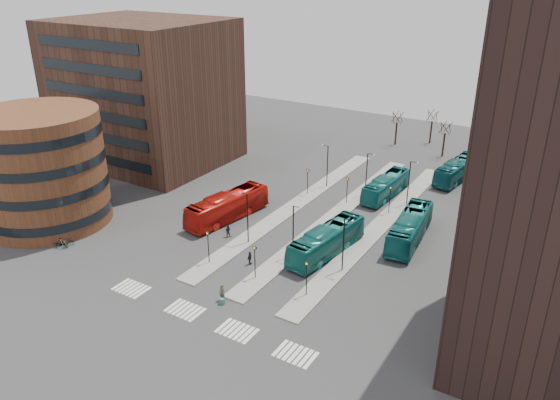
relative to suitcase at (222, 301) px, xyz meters
The scene contains 23 objects.
ground 6.75m from the suitcase, 102.00° to the right, with size 160.00×160.00×0.00m, color #2E2E31.
island_left 24.02m from the suitcase, 103.00° to the left, with size 2.50×45.00×0.15m, color gray.
island_mid 23.41m from the suitcase, 88.54° to the left, with size 2.50×45.00×0.15m, color gray.
island_right 24.31m from the suitcase, 74.26° to the left, with size 2.50×45.00×0.15m, color gray.
suitcase is the anchor object (origin of this frame).
red_bus 18.77m from the suitcase, 124.76° to the left, with size 2.89×12.35×3.44m, color #B2150D.
teal_bus_a 14.49m from the suitcase, 73.63° to the left, with size 2.76×11.80×3.29m, color #146562.
teal_bus_b 32.85m from the suitcase, 83.55° to the left, with size 2.51×10.73×2.99m, color #156D6D.
teal_bus_c 24.32m from the suitcase, 63.37° to the left, with size 2.80×11.98×3.34m, color #146566.
teal_bus_d 45.09m from the suitcase, 76.61° to the left, with size 2.66×11.35×3.16m, color #12565A.
traveller 0.84m from the suitcase, 123.21° to the left, with size 0.64×0.42×1.76m, color #45472A.
commuter_a 13.87m from the suitcase, 124.11° to the left, with size 0.75×0.58×1.54m, color black.
commuter_b 7.78m from the suitcase, 104.33° to the left, with size 0.90×0.37×1.53m, color black.
commuter_c 11.92m from the suitcase, 74.04° to the left, with size 1.04×0.60×1.61m, color black.
bicycle_near 22.42m from the suitcase, behind, with size 0.59×1.70×0.89m, color gray.
bicycle_mid 22.41m from the suitcase, behind, with size 0.47×1.68×1.01m, color gray.
bicycle_far 22.41m from the suitcase, behind, with size 0.56×1.60×0.84m, color gray.
crosswalk_stripes 2.64m from the suitcase, 82.41° to the right, with size 22.35×2.40×0.01m.
round_building 30.35m from the suitcase, behind, with size 15.16×15.16×14.00m.
office_block 46.02m from the suitcase, 142.28° to the left, with size 25.00×20.12×22.00m.
sign_poles 16.53m from the suitcase, 89.31° to the left, with size 12.45×22.12×3.65m.
lamp_posts 21.68m from the suitcase, 86.70° to the left, with size 14.04×20.24×6.12m.
bare_trees 56.13m from the suitcase, 88.71° to the left, with size 10.97×8.14×5.90m.
Camera 1 is at (28.92, -27.73, 30.24)m, focal length 35.00 mm.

